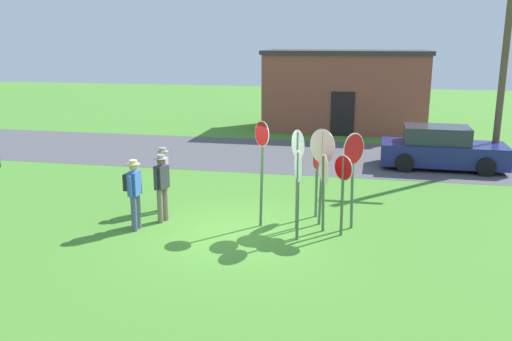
# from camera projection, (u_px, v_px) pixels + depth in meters

# --- Properties ---
(ground_plane) EXTENTS (80.00, 80.00, 0.00)m
(ground_plane) POSITION_uv_depth(u_px,v_px,m) (235.00, 234.00, 12.80)
(ground_plane) COLOR #47842D
(street_asphalt) EXTENTS (60.00, 6.40, 0.01)m
(street_asphalt) POSITION_uv_depth(u_px,v_px,m) (290.00, 155.00, 21.48)
(street_asphalt) COLOR #4C4C51
(street_asphalt) RESTS_ON ground
(building_background) EXTENTS (8.05, 4.10, 3.98)m
(building_background) POSITION_uv_depth(u_px,v_px,m) (345.00, 90.00, 27.07)
(building_background) COLOR brown
(building_background) RESTS_ON ground
(utility_pole) EXTENTS (1.80, 0.24, 7.82)m
(utility_pole) POSITION_uv_depth(u_px,v_px,m) (505.00, 52.00, 18.49)
(utility_pole) COLOR brown
(utility_pole) RESTS_ON ground
(parked_car_on_street) EXTENTS (4.34, 2.09, 1.51)m
(parked_car_on_street) POSITION_uv_depth(u_px,v_px,m) (441.00, 149.00, 19.18)
(parked_car_on_street) COLOR navy
(parked_car_on_street) RESTS_ON ground
(stop_sign_rear_left) EXTENTS (0.27, 0.69, 2.12)m
(stop_sign_rear_left) POSITION_uv_depth(u_px,v_px,m) (298.00, 179.00, 12.12)
(stop_sign_rear_left) COLOR #51664C
(stop_sign_rear_left) RESTS_ON ground
(stop_sign_rear_right) EXTENTS (0.18, 0.78, 2.05)m
(stop_sign_rear_right) POSITION_uv_depth(u_px,v_px,m) (317.00, 164.00, 13.74)
(stop_sign_rear_right) COLOR #51664C
(stop_sign_rear_right) RESTS_ON ground
(stop_sign_center_cluster) EXTENTS (0.31, 0.72, 1.92)m
(stop_sign_center_cluster) POSITION_uv_depth(u_px,v_px,m) (324.00, 179.00, 12.71)
(stop_sign_center_cluster) COLOR #51664C
(stop_sign_center_cluster) RESTS_ON ground
(stop_sign_leaning_left) EXTENTS (0.44, 0.44, 1.94)m
(stop_sign_leaning_left) POSITION_uv_depth(u_px,v_px,m) (343.00, 183.00, 12.43)
(stop_sign_leaning_left) COLOR #51664C
(stop_sign_leaning_left) RESTS_ON ground
(stop_sign_low_front) EXTENTS (0.67, 0.58, 2.42)m
(stop_sign_low_front) POSITION_uv_depth(u_px,v_px,m) (322.00, 159.00, 13.12)
(stop_sign_low_front) COLOR #51664C
(stop_sign_low_front) RESTS_ON ground
(stop_sign_tallest) EXTENTS (0.48, 0.64, 2.37)m
(stop_sign_tallest) POSITION_uv_depth(u_px,v_px,m) (353.00, 164.00, 12.85)
(stop_sign_tallest) COLOR #51664C
(stop_sign_tallest) RESTS_ON ground
(stop_sign_far_back) EXTENTS (0.39, 0.62, 2.45)m
(stop_sign_far_back) POSITION_uv_depth(u_px,v_px,m) (298.00, 162.00, 12.82)
(stop_sign_far_back) COLOR #51664C
(stop_sign_far_back) RESTS_ON ground
(stop_sign_leaning_right) EXTENTS (0.45, 0.48, 2.63)m
(stop_sign_leaning_right) POSITION_uv_depth(u_px,v_px,m) (262.00, 157.00, 12.99)
(stop_sign_leaning_right) COLOR #51664C
(stop_sign_leaning_right) RESTS_ON ground
(person_in_blue) EXTENTS (0.32, 0.55, 1.74)m
(person_in_blue) POSITION_uv_depth(u_px,v_px,m) (162.00, 184.00, 13.47)
(person_in_blue) COLOR #7A6B56
(person_in_blue) RESTS_ON ground
(person_on_left) EXTENTS (0.40, 0.57, 1.74)m
(person_on_left) POSITION_uv_depth(u_px,v_px,m) (134.00, 190.00, 12.89)
(person_on_left) COLOR #4C5670
(person_on_left) RESTS_ON ground
(person_in_dark_shirt) EXTENTS (0.32, 0.56, 1.74)m
(person_in_dark_shirt) POSITION_uv_depth(u_px,v_px,m) (163.00, 175.00, 14.32)
(person_in_dark_shirt) COLOR #4C5670
(person_in_dark_shirt) RESTS_ON ground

